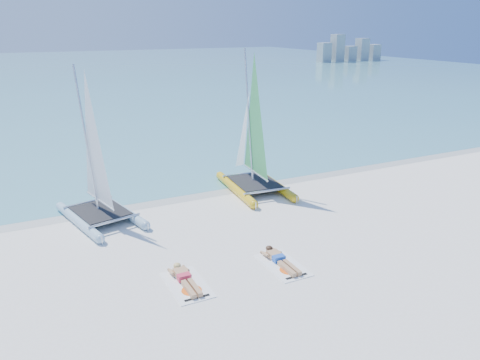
% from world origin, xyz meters
% --- Properties ---
extents(ground, '(140.00, 140.00, 0.00)m').
position_xyz_m(ground, '(0.00, 0.00, 0.00)').
color(ground, white).
rests_on(ground, ground).
extents(sea, '(140.00, 115.00, 0.01)m').
position_xyz_m(sea, '(0.00, 63.00, 0.01)').
color(sea, '#6BA9B2').
rests_on(sea, ground).
extents(wet_sand_strip, '(140.00, 1.40, 0.01)m').
position_xyz_m(wet_sand_strip, '(0.00, 5.50, 0.00)').
color(wet_sand_strip, beige).
rests_on(wet_sand_strip, ground).
extents(distant_skyline, '(14.00, 2.00, 5.00)m').
position_xyz_m(distant_skyline, '(53.71, 62.00, 1.94)').
color(distant_skyline, '#97A1A6').
rests_on(distant_skyline, ground).
extents(catamaran_blue, '(2.88, 4.52, 5.71)m').
position_xyz_m(catamaran_blue, '(-3.89, 4.56, 1.70)').
color(catamaran_blue, '#A6C5DB').
rests_on(catamaran_blue, ground).
extents(catamaran_yellow, '(2.49, 4.87, 6.10)m').
position_xyz_m(catamaran_yellow, '(2.76, 5.26, 1.92)').
color(catamaran_yellow, gold).
rests_on(catamaran_yellow, ground).
extents(towel_a, '(1.00, 1.85, 0.02)m').
position_xyz_m(towel_a, '(-2.61, -1.23, 0.01)').
color(towel_a, white).
rests_on(towel_a, ground).
extents(sunbather_a, '(0.37, 1.73, 0.26)m').
position_xyz_m(sunbather_a, '(-2.61, -1.03, 0.12)').
color(sunbather_a, tan).
rests_on(sunbather_a, towel_a).
extents(towel_b, '(1.00, 1.85, 0.02)m').
position_xyz_m(towel_b, '(0.33, -1.46, 0.01)').
color(towel_b, white).
rests_on(towel_b, ground).
extents(sunbather_b, '(0.37, 1.73, 0.26)m').
position_xyz_m(sunbather_b, '(0.33, -1.26, 0.12)').
color(sunbather_b, tan).
rests_on(sunbather_b, towel_b).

